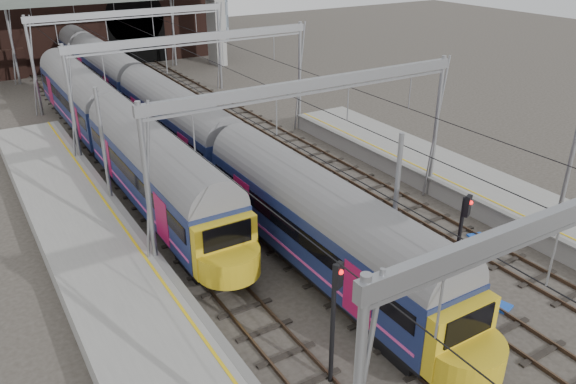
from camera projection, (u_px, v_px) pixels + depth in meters
ground at (421, 311)px, 22.66m from camera, size 160.00×160.00×0.00m
platform_left at (155, 355)px, 19.54m from camera, size 4.32×55.00×1.12m
tracks at (248, 182)px, 34.23m from camera, size 14.40×80.00×0.22m
overhead_line at (198, 55)px, 36.45m from camera, size 16.80×80.00×8.00m
retaining_wall at (101, 26)px, 61.57m from camera, size 28.00×2.75×9.00m
overbridge at (98, 5)px, 55.08m from camera, size 28.00×3.00×9.25m
train_main at (139, 94)px, 43.05m from camera, size 2.85×65.80×4.88m
train_second at (113, 128)px, 35.62m from camera, size 2.89×33.38×4.94m
signal_near_left at (335, 309)px, 17.85m from camera, size 0.38×0.47×4.81m
signal_near_centre at (461, 234)px, 22.27m from camera, size 0.38×0.46×4.75m
equip_cover_a at (503, 307)px, 22.81m from camera, size 0.88×0.73×0.09m
equip_cover_b at (434, 264)px, 25.73m from camera, size 0.94×0.76×0.10m
equip_cover_c at (477, 236)px, 28.09m from camera, size 0.92×0.76×0.09m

